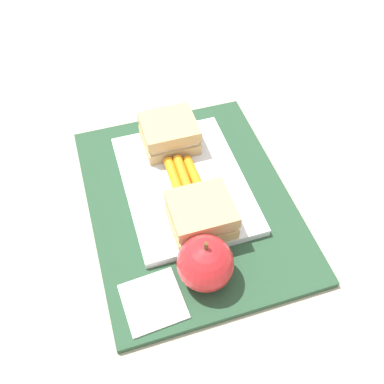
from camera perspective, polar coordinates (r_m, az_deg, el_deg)
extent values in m
plane|color=#B7AD99|center=(0.61, -0.34, -1.53)|extent=(2.40, 2.40, 0.00)
cube|color=#284C33|center=(0.61, -0.35, -1.25)|extent=(0.36, 0.28, 0.01)
cube|color=white|center=(0.62, -1.03, 1.14)|extent=(0.23, 0.17, 0.01)
cube|color=tan|center=(0.66, -3.01, 7.03)|extent=(0.07, 0.08, 0.02)
cube|color=beige|center=(0.65, -3.06, 7.85)|extent=(0.07, 0.07, 0.01)
cube|color=tan|center=(0.64, -3.11, 8.68)|extent=(0.07, 0.08, 0.02)
cube|color=tan|center=(0.56, 1.23, -3.82)|extent=(0.07, 0.08, 0.02)
cube|color=beige|center=(0.55, 1.25, -3.06)|extent=(0.07, 0.07, 0.01)
cube|color=tan|center=(0.54, 1.28, -2.27)|extent=(0.07, 0.08, 0.02)
cylinder|color=orange|center=(0.60, -2.32, 1.66)|extent=(0.08, 0.01, 0.02)
cylinder|color=orange|center=(0.61, -1.12, 1.92)|extent=(0.08, 0.01, 0.02)
cylinder|color=orange|center=(0.61, 0.32, 2.14)|extent=(0.08, 0.01, 0.02)
sphere|color=red|center=(0.51, 1.79, -9.51)|extent=(0.07, 0.07, 0.07)
cylinder|color=brown|center=(0.48, 1.91, -7.26)|extent=(0.01, 0.00, 0.01)
cube|color=white|center=(0.53, -5.24, -14.38)|extent=(0.07, 0.07, 0.00)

